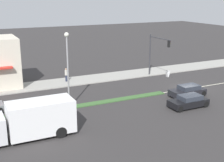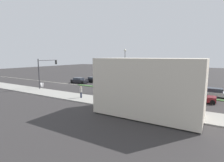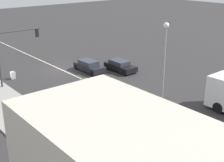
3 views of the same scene
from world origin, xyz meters
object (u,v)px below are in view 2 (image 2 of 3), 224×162
(delivery_truck, at_px, (159,81))
(suv_black, at_px, (94,80))
(traffic_signal_main, at_px, (45,68))
(sedan_maroon, at_px, (199,97))
(warning_aframe_sign, at_px, (42,85))
(sedan_dark, at_px, (79,80))
(sedan_silver, at_px, (215,93))
(suv_grey, at_px, (166,94))
(pedestrian, at_px, (81,92))
(street_lamp, at_px, (125,64))

(delivery_truck, xyz_separation_m, suv_black, (0.00, -15.60, -0.87))
(traffic_signal_main, relative_size, sedan_maroon, 1.43)
(warning_aframe_sign, height_order, sedan_dark, sedan_dark)
(sedan_silver, bearing_deg, delivery_truck, -106.28)
(sedan_silver, distance_m, suv_grey, 7.76)
(pedestrian, height_order, sedan_silver, pedestrian)
(street_lamp, relative_size, suv_grey, 1.72)
(suv_black, relative_size, sedan_dark, 0.98)
(traffic_signal_main, relative_size, street_lamp, 0.76)
(street_lamp, height_order, suv_grey, street_lamp)
(sedan_dark, bearing_deg, traffic_signal_main, -8.51)
(pedestrian, xyz_separation_m, suv_grey, (-6.91, 10.69, -0.43))
(traffic_signal_main, distance_m, street_lamp, 15.46)
(sedan_silver, bearing_deg, street_lamp, -81.33)
(traffic_signal_main, xyz_separation_m, street_lamp, (-6.12, 14.17, 0.88))
(street_lamp, bearing_deg, traffic_signal_main, -66.62)
(street_lamp, distance_m, sedan_dark, 13.75)
(suv_black, bearing_deg, sedan_maroon, 72.85)
(street_lamp, xyz_separation_m, suv_black, (-5.00, -10.76, -4.18))
(delivery_truck, bearing_deg, sedan_maroon, 47.00)
(sedan_maroon, bearing_deg, sedan_dark, -99.79)
(pedestrian, bearing_deg, delivery_truck, 152.03)
(warning_aframe_sign, distance_m, sedan_maroon, 28.67)
(sedan_dark, bearing_deg, street_lamp, 80.34)
(suv_black, height_order, sedan_dark, sedan_dark)
(sedan_maroon, bearing_deg, suv_black, -107.15)
(delivery_truck, bearing_deg, traffic_signal_main, -59.67)
(street_lamp, distance_m, suv_black, 12.57)
(delivery_truck, xyz_separation_m, sedan_dark, (2.80, -17.77, -0.86))
(suv_grey, bearing_deg, delivery_truck, -156.04)
(warning_aframe_sign, distance_m, suv_black, 11.84)
(sedan_maroon, bearing_deg, street_lamp, -99.93)
(sedan_dark, bearing_deg, warning_aframe_sign, -20.70)
(warning_aframe_sign, xyz_separation_m, sedan_dark, (-7.87, 2.97, 0.18))
(warning_aframe_sign, distance_m, delivery_truck, 23.34)
(warning_aframe_sign, distance_m, sedan_dark, 8.41)
(pedestrian, height_order, delivery_truck, delivery_truck)
(sedan_maroon, xyz_separation_m, sedan_dark, (-4.40, -25.49, -0.03))
(sedan_dark, bearing_deg, delivery_truck, 98.96)
(pedestrian, relative_size, suv_grey, 0.40)
(sedan_maroon, distance_m, sedan_dark, 25.87)
(pedestrian, distance_m, warning_aframe_sign, 13.70)
(delivery_truck, bearing_deg, street_lamp, -44.10)
(sedan_dark, bearing_deg, suv_black, 142.28)
(warning_aframe_sign, height_order, suv_black, suv_black)
(pedestrian, distance_m, sedan_maroon, 16.72)
(street_lamp, xyz_separation_m, delivery_truck, (-5.00, 4.85, -3.31))
(warning_aframe_sign, bearing_deg, delivery_truck, 117.21)
(street_lamp, height_order, suv_black, street_lamp)
(traffic_signal_main, bearing_deg, suv_black, 162.95)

